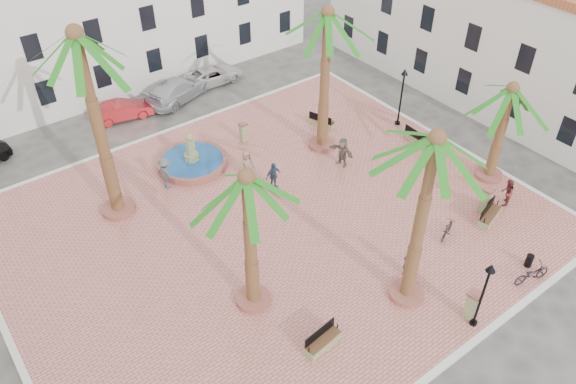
{
  "coord_description": "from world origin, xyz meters",
  "views": [
    {
      "loc": [
        -12.29,
        -17.62,
        19.51
      ],
      "look_at": [
        1.0,
        0.0,
        1.6
      ],
      "focal_mm": 35.0,
      "sensor_mm": 36.0,
      "label": 1
    }
  ],
  "objects_px": {
    "bollard_se": "(472,305)",
    "pedestrian_fountain_a": "(247,164)",
    "pedestrian_fountain_b": "(273,176)",
    "car_red": "(123,110)",
    "palm_nw": "(80,56)",
    "palm_s": "(433,159)",
    "palm_ne": "(327,29)",
    "car_silver": "(178,89)",
    "bicycle_a": "(532,274)",
    "bench_s": "(323,342)",
    "bench_ne": "(322,122)",
    "pedestrian_east": "(342,152)",
    "fountain": "(192,161)",
    "bench_se": "(490,216)",
    "lamppost_s": "(486,285)",
    "litter_bin": "(529,261)",
    "cyclist_a": "(408,261)",
    "pedestrian_north": "(166,173)",
    "car_white": "(213,75)",
    "bench_e": "(417,139)",
    "cyclist_b": "(507,193)",
    "bollard_e": "(486,200)",
    "bicycle_b": "(447,229)",
    "palm_sw": "(247,195)"
  },
  "relations": [
    {
      "from": "bench_s",
      "to": "car_red",
      "type": "distance_m",
      "value": 21.64
    },
    {
      "from": "fountain",
      "to": "bench_se",
      "type": "xyz_separation_m",
      "value": [
        9.82,
        -13.42,
        -0.01
      ]
    },
    {
      "from": "palm_nw",
      "to": "cyclist_a",
      "type": "relative_size",
      "value": 6.2
    },
    {
      "from": "pedestrian_fountain_a",
      "to": "pedestrian_fountain_b",
      "type": "height_order",
      "value": "pedestrian_fountain_a"
    },
    {
      "from": "bench_e",
      "to": "bicycle_a",
      "type": "xyz_separation_m",
      "value": [
        -4.28,
        -10.92,
        0.21
      ]
    },
    {
      "from": "pedestrian_fountain_a",
      "to": "car_silver",
      "type": "relative_size",
      "value": 0.32
    },
    {
      "from": "lamppost_s",
      "to": "litter_bin",
      "type": "height_order",
      "value": "lamppost_s"
    },
    {
      "from": "palm_nw",
      "to": "bench_se",
      "type": "relative_size",
      "value": 5.28
    },
    {
      "from": "bench_ne",
      "to": "pedestrian_fountain_b",
      "type": "bearing_deg",
      "value": 99.07
    },
    {
      "from": "palm_ne",
      "to": "car_silver",
      "type": "xyz_separation_m",
      "value": [
        -4.08,
        10.54,
        -6.82
      ]
    },
    {
      "from": "palm_nw",
      "to": "car_silver",
      "type": "xyz_separation_m",
      "value": [
        8.31,
        8.76,
        -8.16
      ]
    },
    {
      "from": "bicycle_b",
      "to": "pedestrian_north",
      "type": "height_order",
      "value": "pedestrian_north"
    },
    {
      "from": "bench_ne",
      "to": "cyclist_a",
      "type": "height_order",
      "value": "cyclist_a"
    },
    {
      "from": "pedestrian_fountain_b",
      "to": "car_red",
      "type": "bearing_deg",
      "value": 104.6
    },
    {
      "from": "car_red",
      "to": "cyclist_b",
      "type": "bearing_deg",
      "value": -138.7
    },
    {
      "from": "car_silver",
      "to": "pedestrian_fountain_a",
      "type": "bearing_deg",
      "value": 152.71
    },
    {
      "from": "lamppost_s",
      "to": "bollard_e",
      "type": "relative_size",
      "value": 2.39
    },
    {
      "from": "bench_ne",
      "to": "cyclist_a",
      "type": "relative_size",
      "value": 1.1
    },
    {
      "from": "palm_ne",
      "to": "bench_s",
      "type": "xyz_separation_m",
      "value": [
        -9.24,
        -11.2,
        -7.18
      ]
    },
    {
      "from": "bench_se",
      "to": "lamppost_s",
      "type": "bearing_deg",
      "value": -163.2
    },
    {
      "from": "palm_nw",
      "to": "bicycle_a",
      "type": "distance_m",
      "value": 22.17
    },
    {
      "from": "fountain",
      "to": "bench_e",
      "type": "relative_size",
      "value": 2.2
    },
    {
      "from": "bicycle_a",
      "to": "bench_s",
      "type": "bearing_deg",
      "value": 88.22
    },
    {
      "from": "palm_ne",
      "to": "pedestrian_north",
      "type": "height_order",
      "value": "palm_ne"
    },
    {
      "from": "bollard_e",
      "to": "pedestrian_east",
      "type": "xyz_separation_m",
      "value": [
        -3.17,
        7.6,
        0.11
      ]
    },
    {
      "from": "bollard_e",
      "to": "car_white",
      "type": "distance_m",
      "value": 21.3
    },
    {
      "from": "bench_ne",
      "to": "bench_se",
      "type": "bearing_deg",
      "value": 166.12
    },
    {
      "from": "bollard_se",
      "to": "bicycle_a",
      "type": "height_order",
      "value": "bollard_se"
    },
    {
      "from": "bollard_e",
      "to": "bench_s",
      "type": "bearing_deg",
      "value": -173.36
    },
    {
      "from": "car_silver",
      "to": "lamppost_s",
      "type": "bearing_deg",
      "value": 161.25
    },
    {
      "from": "palm_nw",
      "to": "palm_s",
      "type": "relative_size",
      "value": 1.17
    },
    {
      "from": "palm_nw",
      "to": "pedestrian_east",
      "type": "relative_size",
      "value": 5.7
    },
    {
      "from": "bench_ne",
      "to": "pedestrian_east",
      "type": "xyz_separation_m",
      "value": [
        -1.74,
        -3.94,
        0.64
      ]
    },
    {
      "from": "bollard_e",
      "to": "litter_bin",
      "type": "distance_m",
      "value": 4.08
    },
    {
      "from": "bollard_se",
      "to": "car_red",
      "type": "relative_size",
      "value": 0.4
    },
    {
      "from": "fountain",
      "to": "palm_ne",
      "type": "distance_m",
      "value": 10.63
    },
    {
      "from": "car_red",
      "to": "car_white",
      "type": "bearing_deg",
      "value": -74.06
    },
    {
      "from": "pedestrian_fountain_b",
      "to": "car_red",
      "type": "distance_m",
      "value": 12.49
    },
    {
      "from": "palm_sw",
      "to": "bench_se",
      "type": "height_order",
      "value": "palm_sw"
    },
    {
      "from": "palm_ne",
      "to": "bicycle_b",
      "type": "xyz_separation_m",
      "value": [
        -0.15,
        -9.9,
        -6.99
      ]
    },
    {
      "from": "bench_se",
      "to": "bench_e",
      "type": "bearing_deg",
      "value": 56.63
    },
    {
      "from": "pedestrian_east",
      "to": "car_white",
      "type": "bearing_deg",
      "value": 171.96
    },
    {
      "from": "bollard_se",
      "to": "pedestrian_fountain_a",
      "type": "distance_m",
      "value": 14.13
    },
    {
      "from": "palm_s",
      "to": "car_white",
      "type": "xyz_separation_m",
      "value": [
        3.56,
        22.51,
        -7.02
      ]
    },
    {
      "from": "bollard_e",
      "to": "litter_bin",
      "type": "relative_size",
      "value": 2.28
    },
    {
      "from": "cyclist_a",
      "to": "car_silver",
      "type": "height_order",
      "value": "cyclist_a"
    },
    {
      "from": "palm_ne",
      "to": "car_white",
      "type": "xyz_separation_m",
      "value": [
        -0.97,
        11.16,
        -6.98
      ]
    },
    {
      "from": "pedestrian_north",
      "to": "bench_s",
      "type": "bearing_deg",
      "value": 163.62
    },
    {
      "from": "bench_ne",
      "to": "pedestrian_east",
      "type": "height_order",
      "value": "pedestrian_east"
    },
    {
      "from": "palm_ne",
      "to": "bench_se",
      "type": "bearing_deg",
      "value": -76.26
    }
  ]
}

